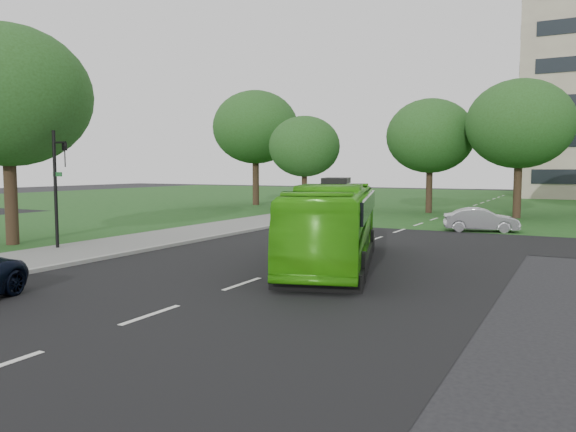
% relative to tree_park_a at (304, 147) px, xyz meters
% --- Properties ---
extents(ground, '(160.00, 160.00, 0.00)m').
position_rel_tree_park_a_xyz_m(ground, '(11.13, -24.76, -5.17)').
color(ground, black).
rests_on(ground, ground).
extents(street_surfaces, '(120.00, 120.00, 0.15)m').
position_rel_tree_park_a_xyz_m(street_surfaces, '(10.75, -2.01, -5.14)').
color(street_surfaces, black).
rests_on(street_surfaces, ground).
extents(tree_park_a, '(5.73, 5.73, 7.62)m').
position_rel_tree_park_a_xyz_m(tree_park_a, '(0.00, 0.00, 0.00)').
color(tree_park_a, black).
rests_on(tree_park_a, ground).
extents(tree_park_b, '(6.65, 6.65, 8.72)m').
position_rel_tree_park_a_xyz_m(tree_park_b, '(9.46, 2.52, 0.71)').
color(tree_park_b, black).
rests_on(tree_park_b, ground).
extents(tree_park_c, '(7.14, 7.14, 9.49)m').
position_rel_tree_park_a_xyz_m(tree_park_c, '(15.96, 0.77, 1.27)').
color(tree_park_c, black).
rests_on(tree_park_c, ground).
extents(tree_park_f, '(7.93, 7.93, 10.59)m').
position_rel_tree_park_a_xyz_m(tree_park_f, '(-7.15, 4.24, 2.03)').
color(tree_park_f, black).
rests_on(tree_park_f, ground).
extents(tree_side_near, '(7.36, 7.36, 9.78)m').
position_rel_tree_park_a_xyz_m(tree_side_near, '(-2.72, -24.30, 1.47)').
color(tree_side_near, black).
rests_on(tree_side_near, ground).
extents(bus, '(5.38, 10.65, 2.90)m').
position_rel_tree_park_a_xyz_m(bus, '(12.13, -22.27, -3.72)').
color(bus, '#3EB212').
rests_on(bus, ground).
extents(sedan, '(4.13, 2.31, 1.29)m').
position_rel_tree_park_a_xyz_m(sedan, '(15.13, -8.97, -4.53)').
color(sedan, '#AEAEB2').
rests_on(sedan, ground).
extents(traffic_light, '(0.80, 0.23, 5.01)m').
position_rel_tree_park_a_xyz_m(traffic_light, '(0.79, -24.65, -2.23)').
color(traffic_light, black).
rests_on(traffic_light, ground).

